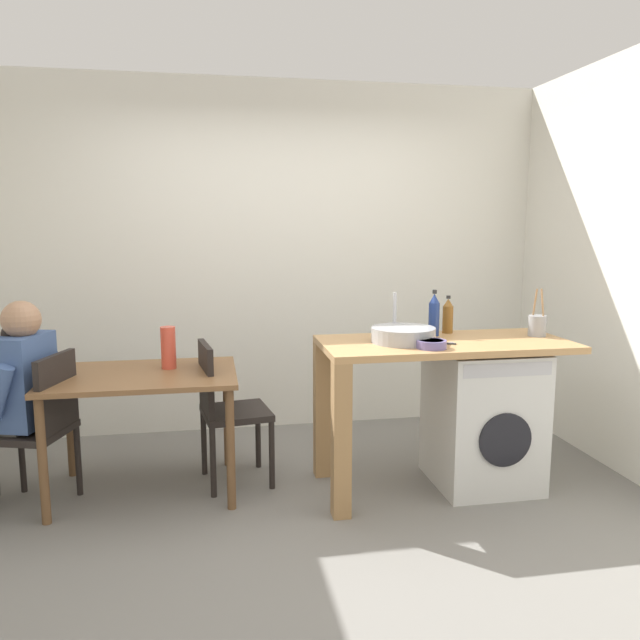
{
  "coord_description": "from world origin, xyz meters",
  "views": [
    {
      "loc": [
        -0.51,
        -3.05,
        1.61
      ],
      "look_at": [
        0.13,
        0.45,
        1.05
      ],
      "focal_mm": 34.25,
      "sensor_mm": 36.0,
      "label": 1
    }
  ],
  "objects_px": {
    "chair_person_seat": "(41,422)",
    "vase": "(168,348)",
    "dining_table": "(143,389)",
    "mixing_bowl": "(431,344)",
    "bottle_squat_brown": "(448,316)",
    "chair_opposite": "(224,405)",
    "bottle_tall_green": "(434,315)",
    "seated_person": "(12,393)",
    "washing_machine": "(482,417)",
    "utensil_crock": "(537,325)"
  },
  "relations": [
    {
      "from": "washing_machine",
      "to": "bottle_tall_green",
      "type": "bearing_deg",
      "value": 146.51
    },
    {
      "from": "utensil_crock",
      "to": "washing_machine",
      "type": "bearing_deg",
      "value": -171.9
    },
    {
      "from": "seated_person",
      "to": "washing_machine",
      "type": "bearing_deg",
      "value": -76.51
    },
    {
      "from": "chair_opposite",
      "to": "bottle_tall_green",
      "type": "distance_m",
      "value": 1.43
    },
    {
      "from": "washing_machine",
      "to": "bottle_tall_green",
      "type": "xyz_separation_m",
      "value": [
        -0.27,
        0.18,
        0.62
      ]
    },
    {
      "from": "washing_machine",
      "to": "bottle_squat_brown",
      "type": "height_order",
      "value": "bottle_squat_brown"
    },
    {
      "from": "washing_machine",
      "to": "chair_person_seat",
      "type": "bearing_deg",
      "value": 177.31
    },
    {
      "from": "bottle_squat_brown",
      "to": "vase",
      "type": "height_order",
      "value": "bottle_squat_brown"
    },
    {
      "from": "dining_table",
      "to": "vase",
      "type": "xyz_separation_m",
      "value": [
        0.15,
        0.1,
        0.23
      ]
    },
    {
      "from": "bottle_squat_brown",
      "to": "utensil_crock",
      "type": "relative_size",
      "value": 0.81
    },
    {
      "from": "utensil_crock",
      "to": "vase",
      "type": "relative_size",
      "value": 1.16
    },
    {
      "from": "dining_table",
      "to": "mixing_bowl",
      "type": "distance_m",
      "value": 1.72
    },
    {
      "from": "dining_table",
      "to": "washing_machine",
      "type": "bearing_deg",
      "value": -6.76
    },
    {
      "from": "washing_machine",
      "to": "mixing_bowl",
      "type": "bearing_deg",
      "value": -154.98
    },
    {
      "from": "dining_table",
      "to": "bottle_tall_green",
      "type": "height_order",
      "value": "bottle_tall_green"
    },
    {
      "from": "chair_person_seat",
      "to": "mixing_bowl",
      "type": "relative_size",
      "value": 5.25
    },
    {
      "from": "chair_opposite",
      "to": "utensil_crock",
      "type": "relative_size",
      "value": 3.0
    },
    {
      "from": "utensil_crock",
      "to": "chair_person_seat",
      "type": "bearing_deg",
      "value": 178.65
    },
    {
      "from": "bottle_tall_green",
      "to": "mixing_bowl",
      "type": "height_order",
      "value": "bottle_tall_green"
    },
    {
      "from": "dining_table",
      "to": "utensil_crock",
      "type": "height_order",
      "value": "utensil_crock"
    },
    {
      "from": "seated_person",
      "to": "washing_machine",
      "type": "xyz_separation_m",
      "value": [
        2.76,
        -0.17,
        -0.24
      ]
    },
    {
      "from": "vase",
      "to": "mixing_bowl",
      "type": "bearing_deg",
      "value": -20.04
    },
    {
      "from": "bottle_tall_green",
      "to": "mixing_bowl",
      "type": "bearing_deg",
      "value": -112.43
    },
    {
      "from": "chair_person_seat",
      "to": "washing_machine",
      "type": "relative_size",
      "value": 1.05
    },
    {
      "from": "chair_person_seat",
      "to": "vase",
      "type": "bearing_deg",
      "value": -55.4
    },
    {
      "from": "utensil_crock",
      "to": "dining_table",
      "type": "bearing_deg",
      "value": 175.48
    },
    {
      "from": "bottle_squat_brown",
      "to": "chair_person_seat",
      "type": "bearing_deg",
      "value": -176.87
    },
    {
      "from": "chair_opposite",
      "to": "utensil_crock",
      "type": "height_order",
      "value": "utensil_crock"
    },
    {
      "from": "seated_person",
      "to": "mixing_bowl",
      "type": "height_order",
      "value": "seated_person"
    },
    {
      "from": "mixing_bowl",
      "to": "utensil_crock",
      "type": "distance_m",
      "value": 0.83
    },
    {
      "from": "vase",
      "to": "bottle_tall_green",
      "type": "bearing_deg",
      "value": -5.79
    },
    {
      "from": "chair_person_seat",
      "to": "washing_machine",
      "type": "height_order",
      "value": "chair_person_seat"
    },
    {
      "from": "chair_person_seat",
      "to": "seated_person",
      "type": "distance_m",
      "value": 0.23
    },
    {
      "from": "dining_table",
      "to": "vase",
      "type": "distance_m",
      "value": 0.29
    },
    {
      "from": "bottle_tall_green",
      "to": "chair_person_seat",
      "type": "bearing_deg",
      "value": -178.64
    },
    {
      "from": "washing_machine",
      "to": "vase",
      "type": "xyz_separation_m",
      "value": [
        -1.91,
        0.34,
        0.44
      ]
    },
    {
      "from": "bottle_tall_green",
      "to": "utensil_crock",
      "type": "xyz_separation_m",
      "value": [
        0.64,
        -0.13,
        -0.06
      ]
    },
    {
      "from": "seated_person",
      "to": "bottle_tall_green",
      "type": "distance_m",
      "value": 2.52
    },
    {
      "from": "dining_table",
      "to": "washing_machine",
      "type": "xyz_separation_m",
      "value": [
        2.06,
        -0.24,
        -0.21
      ]
    },
    {
      "from": "chair_person_seat",
      "to": "dining_table",
      "type": "bearing_deg",
      "value": -60.5
    },
    {
      "from": "chair_opposite",
      "to": "seated_person",
      "type": "height_order",
      "value": "seated_person"
    },
    {
      "from": "bottle_tall_green",
      "to": "bottle_squat_brown",
      "type": "height_order",
      "value": "bottle_tall_green"
    },
    {
      "from": "seated_person",
      "to": "bottle_squat_brown",
      "type": "bearing_deg",
      "value": -71.08
    },
    {
      "from": "chair_opposite",
      "to": "bottle_squat_brown",
      "type": "xyz_separation_m",
      "value": [
        1.44,
        -0.03,
        0.52
      ]
    },
    {
      "from": "chair_opposite",
      "to": "bottle_tall_green",
      "type": "height_order",
      "value": "bottle_tall_green"
    },
    {
      "from": "chair_person_seat",
      "to": "seated_person",
      "type": "relative_size",
      "value": 0.75
    },
    {
      "from": "dining_table",
      "to": "chair_opposite",
      "type": "xyz_separation_m",
      "value": [
        0.48,
        0.04,
        -0.14
      ]
    },
    {
      "from": "chair_person_seat",
      "to": "bottle_squat_brown",
      "type": "relative_size",
      "value": 3.71
    },
    {
      "from": "chair_person_seat",
      "to": "chair_opposite",
      "type": "bearing_deg",
      "value": -64.12
    },
    {
      "from": "chair_person_seat",
      "to": "mixing_bowl",
      "type": "bearing_deg",
      "value": -81.34
    }
  ]
}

